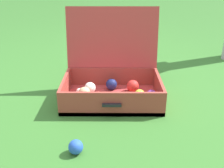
% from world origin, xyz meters
% --- Properties ---
extents(ground_plane, '(16.00, 16.00, 0.00)m').
position_xyz_m(ground_plane, '(0.00, 0.00, 0.00)').
color(ground_plane, '#336B28').
extents(open_suitcase, '(0.62, 0.51, 0.56)m').
position_xyz_m(open_suitcase, '(-0.09, 0.02, 0.13)').
color(open_suitcase, '#B23838').
rests_on(open_suitcase, ground).
extents(stray_ball_on_grass, '(0.07, 0.07, 0.07)m').
position_xyz_m(stray_ball_on_grass, '(-0.25, -0.58, 0.03)').
color(stray_ball_on_grass, blue).
rests_on(stray_ball_on_grass, ground).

